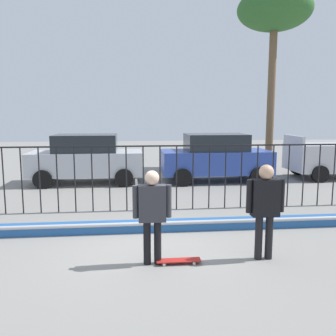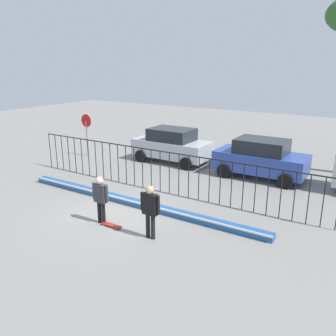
# 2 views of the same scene
# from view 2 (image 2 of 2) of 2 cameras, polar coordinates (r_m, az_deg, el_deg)

# --- Properties ---
(ground_plane) EXTENTS (60.00, 60.00, 0.00)m
(ground_plane) POSITION_cam_2_polar(r_m,az_deg,el_deg) (13.14, -8.60, -7.64)
(ground_plane) COLOR gray
(bowl_coping_ledge) EXTENTS (11.00, 0.40, 0.27)m
(bowl_coping_ledge) POSITION_cam_2_polar(r_m,az_deg,el_deg) (13.91, -5.54, -5.58)
(bowl_coping_ledge) COLOR #235699
(bowl_coping_ledge) RESTS_ON ground
(perimeter_fence) EXTENTS (14.04, 0.04, 1.82)m
(perimeter_fence) POSITION_cam_2_polar(r_m,az_deg,el_deg) (15.01, -1.29, 0.24)
(perimeter_fence) COLOR black
(perimeter_fence) RESTS_ON ground
(skateboarder) EXTENTS (0.69, 0.26, 1.70)m
(skateboarder) POSITION_cam_2_polar(r_m,az_deg,el_deg) (12.26, -10.90, -4.44)
(skateboarder) COLOR black
(skateboarder) RESTS_ON ground
(skateboard) EXTENTS (0.80, 0.20, 0.07)m
(skateboard) POSITION_cam_2_polar(r_m,az_deg,el_deg) (12.31, -9.19, -9.12)
(skateboard) COLOR #A51E19
(skateboard) RESTS_ON ground
(camera_operator) EXTENTS (0.71, 0.27, 1.77)m
(camera_operator) POSITION_cam_2_polar(r_m,az_deg,el_deg) (11.03, -2.92, -6.36)
(camera_operator) COLOR black
(camera_operator) RESTS_ON ground
(parked_car_silver) EXTENTS (4.30, 2.12, 1.90)m
(parked_car_silver) POSITION_cam_2_polar(r_m,az_deg,el_deg) (19.62, 0.62, 3.76)
(parked_car_silver) COLOR #B7BABF
(parked_car_silver) RESTS_ON ground
(parked_car_blue) EXTENTS (4.30, 2.12, 1.90)m
(parked_car_blue) POSITION_cam_2_polar(r_m,az_deg,el_deg) (17.46, 14.81, 1.55)
(parked_car_blue) COLOR #2D479E
(parked_car_blue) RESTS_ON ground
(stop_sign) EXTENTS (0.76, 0.07, 2.50)m
(stop_sign) POSITION_cam_2_polar(r_m,az_deg,el_deg) (21.32, -13.07, 6.15)
(stop_sign) COLOR slate
(stop_sign) RESTS_ON ground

